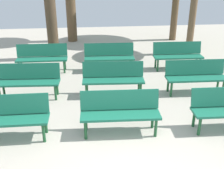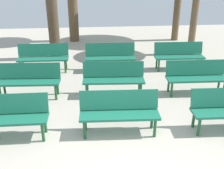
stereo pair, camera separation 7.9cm
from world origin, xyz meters
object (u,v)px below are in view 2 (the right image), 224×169
(bench_r1_c0, at_px, (29,78))
(bench_r1_c1, at_px, (113,77))
(tree_0, at_px, (52,10))
(bench_r0_c1, at_px, (119,110))
(bench_r2_c1, at_px, (110,55))
(bench_r2_c0, at_px, (43,56))
(bench_r2_c2, at_px, (179,54))
(bench_r0_c0, at_px, (7,114))
(bench_r1_c2, at_px, (196,75))

(bench_r1_c0, distance_m, bench_r1_c1, 2.19)
(tree_0, bearing_deg, bench_r1_c0, -96.41)
(bench_r0_c1, xyz_separation_m, bench_r2_c1, (0.13, 3.59, 0.00))
(bench_r2_c0, distance_m, bench_r2_c1, 2.15)
(bench_r1_c1, distance_m, bench_r2_c2, 2.91)
(bench_r2_c1, distance_m, bench_r2_c2, 2.26)
(bench_r0_c0, relative_size, bench_r2_c2, 0.99)
(bench_r1_c0, height_order, bench_r1_c1, same)
(bench_r1_c0, height_order, bench_r2_c2, same)
(bench_r2_c1, relative_size, tree_0, 0.46)
(bench_r1_c1, bearing_deg, bench_r1_c0, -178.90)
(bench_r1_c0, relative_size, bench_r2_c0, 1.01)
(bench_r2_c2, bearing_deg, bench_r1_c1, -141.20)
(bench_r1_c1, bearing_deg, bench_r2_c1, 91.24)
(bench_r2_c2, bearing_deg, bench_r2_c0, 179.16)
(bench_r2_c2, bearing_deg, tree_0, 162.03)
(bench_r1_c1, bearing_deg, bench_r1_c2, 1.29)
(bench_r0_c0, bearing_deg, bench_r0_c1, -0.21)
(bench_r1_c2, distance_m, tree_0, 5.38)
(bench_r0_c1, bearing_deg, bench_r1_c1, 90.67)
(bench_r1_c0, bearing_deg, bench_r1_c1, 0.74)
(bench_r0_c0, bearing_deg, bench_r2_c1, 57.21)
(bench_r0_c1, height_order, tree_0, tree_0)
(bench_r2_c1, distance_m, tree_0, 2.69)
(bench_r1_c2, relative_size, tree_0, 0.46)
(bench_r0_c0, relative_size, bench_r1_c2, 0.99)
(bench_r0_c0, xyz_separation_m, bench_r1_c0, (0.09, 1.83, 0.00))
(bench_r1_c2, bearing_deg, bench_r1_c1, 179.72)
(bench_r0_c0, distance_m, bench_r0_c1, 2.22)
(bench_r0_c0, distance_m, bench_r2_c2, 5.77)
(bench_r0_c0, bearing_deg, bench_r2_c2, 37.68)
(bench_r1_c0, bearing_deg, bench_r1_c2, 0.84)
(bench_r2_c0, distance_m, bench_r2_c2, 4.41)
(bench_r0_c1, xyz_separation_m, bench_r1_c2, (2.26, 1.68, 0.00))
(bench_r0_c0, distance_m, tree_0, 5.16)
(bench_r0_c0, relative_size, bench_r2_c1, 0.99)
(bench_r0_c0, xyz_separation_m, bench_r2_c1, (2.34, 3.57, 0.00))
(tree_0, bearing_deg, bench_r0_c0, -95.06)
(bench_r0_c1, bearing_deg, bench_r2_c2, 58.33)
(bench_r1_c0, relative_size, bench_r2_c1, 1.00)
(bench_r0_c0, bearing_deg, bench_r1_c2, 20.79)
(bench_r2_c0, bearing_deg, bench_r1_c0, -92.50)
(bench_r2_c1, bearing_deg, bench_r0_c1, -89.88)
(bench_r1_c0, height_order, bench_r2_c0, same)
(tree_0, bearing_deg, bench_r2_c0, -100.89)
(bench_r2_c0, xyz_separation_m, tree_0, (0.25, 1.29, 1.25))
(bench_r2_c2, bearing_deg, bench_r1_c0, -157.94)
(bench_r1_c0, distance_m, bench_r2_c2, 4.81)
(bench_r2_c1, height_order, bench_r2_c2, same)
(bench_r2_c1, bearing_deg, bench_r0_c0, -121.16)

